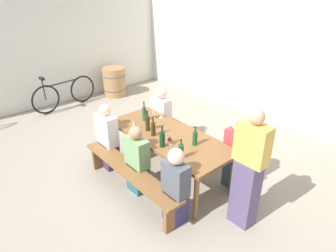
# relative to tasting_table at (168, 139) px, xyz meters

# --- Properties ---
(ground_plane) EXTENTS (24.00, 24.00, 0.00)m
(ground_plane) POSITION_rel_tasting_table_xyz_m (0.00, 0.00, -0.68)
(ground_plane) COLOR gray
(back_wall) EXTENTS (14.00, 0.20, 3.20)m
(back_wall) POSITION_rel_tasting_table_xyz_m (0.00, 3.18, 0.92)
(back_wall) COLOR silver
(back_wall) RESTS_ON ground
(side_wall) EXTENTS (0.20, 6.75, 3.20)m
(side_wall) POSITION_rel_tasting_table_xyz_m (-4.40, 0.00, 0.92)
(side_wall) COLOR silver
(side_wall) RESTS_ON ground
(tasting_table) EXTENTS (2.16, 0.89, 0.75)m
(tasting_table) POSITION_rel_tasting_table_xyz_m (0.00, 0.00, 0.00)
(tasting_table) COLOR brown
(tasting_table) RESTS_ON ground
(bench_near) EXTENTS (2.06, 0.30, 0.45)m
(bench_near) POSITION_rel_tasting_table_xyz_m (0.00, -0.74, -0.32)
(bench_near) COLOR brown
(bench_near) RESTS_ON ground
(bench_far) EXTENTS (2.06, 0.30, 0.45)m
(bench_far) POSITION_rel_tasting_table_xyz_m (0.00, 0.74, -0.32)
(bench_far) COLOR brown
(bench_far) RESTS_ON ground
(wine_bottle_0) EXTENTS (0.07, 0.07, 0.31)m
(wine_bottle_0) POSITION_rel_tasting_table_xyz_m (-0.13, -0.18, 0.19)
(wine_bottle_0) COLOR #332814
(wine_bottle_0) RESTS_ON tasting_table
(wine_bottle_1) EXTENTS (0.08, 0.08, 0.29)m
(wine_bottle_1) POSITION_rel_tasting_table_xyz_m (0.62, -0.31, 0.18)
(wine_bottle_1) COLOR #234C2D
(wine_bottle_1) RESTS_ON tasting_table
(wine_bottle_2) EXTENTS (0.07, 0.07, 0.29)m
(wine_bottle_2) POSITION_rel_tasting_table_xyz_m (0.48, 0.09, 0.18)
(wine_bottle_2) COLOR #194723
(wine_bottle_2) RESTS_ON tasting_table
(wine_bottle_3) EXTENTS (0.07, 0.07, 0.34)m
(wine_bottle_3) POSITION_rel_tasting_table_xyz_m (-0.66, 0.04, 0.20)
(wine_bottle_3) COLOR #234C2D
(wine_bottle_3) RESTS_ON tasting_table
(wine_bottle_4) EXTENTS (0.08, 0.08, 0.33)m
(wine_bottle_4) POSITION_rel_tasting_table_xyz_m (0.21, -0.30, 0.19)
(wine_bottle_4) COLOR #143319
(wine_bottle_4) RESTS_ON tasting_table
(wine_bottle_5) EXTENTS (0.07, 0.07, 0.34)m
(wine_bottle_5) POSITION_rel_tasting_table_xyz_m (-0.32, -0.15, 0.20)
(wine_bottle_5) COLOR #332814
(wine_bottle_5) RESTS_ON tasting_table
(wine_glass_0) EXTENTS (0.07, 0.07, 0.16)m
(wine_glass_0) POSITION_rel_tasting_table_xyz_m (-0.47, -0.30, 0.19)
(wine_glass_0) COLOR silver
(wine_glass_0) RESTS_ON tasting_table
(wine_glass_1) EXTENTS (0.08, 0.08, 0.14)m
(wine_glass_1) POSITION_rel_tasting_table_xyz_m (0.25, -0.18, 0.17)
(wine_glass_1) COLOR silver
(wine_glass_1) RESTS_ON tasting_table
(wine_glass_2) EXTENTS (0.07, 0.07, 0.17)m
(wine_glass_2) POSITION_rel_tasting_table_xyz_m (-0.55, 0.32, 0.19)
(wine_glass_2) COLOR silver
(wine_glass_2) RESTS_ON tasting_table
(wine_glass_3) EXTENTS (0.08, 0.08, 0.16)m
(wine_glass_3) POSITION_rel_tasting_table_xyz_m (-0.62, 0.20, 0.19)
(wine_glass_3) COLOR silver
(wine_glass_3) RESTS_ON tasting_table
(seated_guest_near_0) EXTENTS (0.42, 0.24, 1.15)m
(seated_guest_near_0) POSITION_rel_tasting_table_xyz_m (-0.85, -0.59, -0.14)
(seated_guest_near_0) COLOR #3F2B43
(seated_guest_near_0) RESTS_ON ground
(seated_guest_near_1) EXTENTS (0.39, 0.24, 1.08)m
(seated_guest_near_1) POSITION_rel_tasting_table_xyz_m (-0.01, -0.59, -0.17)
(seated_guest_near_1) COLOR #2A555C
(seated_guest_near_1) RESTS_ON ground
(seated_guest_near_2) EXTENTS (0.35, 0.24, 1.11)m
(seated_guest_near_2) POSITION_rel_tasting_table_xyz_m (0.83, -0.59, -0.15)
(seated_guest_near_2) COLOR navy
(seated_guest_near_2) RESTS_ON ground
(seated_guest_far_0) EXTENTS (0.38, 0.24, 1.16)m
(seated_guest_far_0) POSITION_rel_tasting_table_xyz_m (-0.87, 0.59, -0.12)
(seated_guest_far_0) COLOR #2A4D33
(seated_guest_far_0) RESTS_ON ground
(seated_guest_far_1) EXTENTS (0.35, 0.24, 1.17)m
(seated_guest_far_1) POSITION_rel_tasting_table_xyz_m (0.86, 0.59, -0.11)
(seated_guest_far_1) COLOR #34455E
(seated_guest_far_1) RESTS_ON ground
(standing_host) EXTENTS (0.40, 0.24, 1.64)m
(standing_host) POSITION_rel_tasting_table_xyz_m (1.43, 0.06, 0.11)
(standing_host) COLOR #52466B
(standing_host) RESTS_ON ground
(wine_barrel) EXTENTS (0.65, 0.65, 0.78)m
(wine_barrel) POSITION_rel_tasting_table_xyz_m (-3.79, 1.34, -0.29)
(wine_barrel) COLOR #9E7247
(wine_barrel) RESTS_ON ground
(parked_bicycle_0) EXTENTS (0.30, 1.71, 0.90)m
(parked_bicycle_0) POSITION_rel_tasting_table_xyz_m (-3.85, -0.08, -0.31)
(parked_bicycle_0) COLOR black
(parked_bicycle_0) RESTS_ON ground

